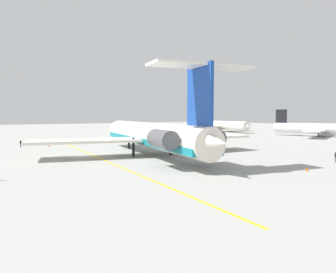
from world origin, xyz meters
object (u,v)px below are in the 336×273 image
at_px(airliner_mid_left, 322,129).
at_px(safety_cone_nose, 307,169).
at_px(main_jetliner, 152,135).
at_px(safety_cone_wingtip, 49,145).
at_px(ground_crew_near_nose, 21,143).
at_px(airliner_far_left, 222,125).
at_px(ground_crew_near_tail, 335,156).

xyz_separation_m(airliner_mid_left, safety_cone_nose, (35.42, -62.71, -2.43)).
distance_m(main_jetliner, safety_cone_wingtip, 30.33).
xyz_separation_m(ground_crew_near_nose, safety_cone_nose, (53.71, 26.61, -0.80)).
height_order(main_jetliner, airliner_far_left, main_jetliner).
distance_m(airliner_mid_left, safety_cone_wingtip, 85.14).
xyz_separation_m(airliner_far_left, ground_crew_near_nose, (21.87, -81.82, -1.77)).
relative_size(ground_crew_near_tail, safety_cone_nose, 2.99).
relative_size(airliner_far_left, airliner_mid_left, 1.09).
relative_size(airliner_far_left, safety_cone_nose, 58.58).
xyz_separation_m(main_jetliner, airliner_mid_left, (-11.17, 72.07, -1.09)).
bearing_deg(main_jetliner, airliner_mid_left, -71.85).
bearing_deg(safety_cone_wingtip, safety_cone_nose, 21.69).
bearing_deg(airliner_far_left, safety_cone_nose, -34.72).
height_order(safety_cone_nose, safety_cone_wingtip, same).
bearing_deg(ground_crew_near_nose, airliner_far_left, -94.29).
bearing_deg(safety_cone_nose, ground_crew_near_tail, 101.13).
height_order(main_jetliner, safety_cone_wingtip, main_jetliner).
bearing_deg(ground_crew_near_tail, main_jetliner, 5.99).
distance_m(main_jetliner, ground_crew_near_tail, 29.95).
bearing_deg(ground_crew_near_tail, ground_crew_near_nose, -0.22).
relative_size(main_jetliner, airliner_far_left, 1.48).
relative_size(main_jetliner, safety_cone_nose, 86.51).
relative_size(airliner_far_left, safety_cone_wingtip, 58.58).
distance_m(main_jetliner, ground_crew_near_nose, 34.24).
bearing_deg(safety_cone_wingtip, airliner_mid_left, 78.67).
height_order(main_jetliner, airliner_mid_left, main_jetliner).
distance_m(ground_crew_near_tail, safety_cone_nose, 10.82).
relative_size(airliner_mid_left, ground_crew_near_tail, 18.03).
relative_size(main_jetliner, airliner_mid_left, 1.60).
xyz_separation_m(ground_crew_near_tail, safety_cone_wingtip, (-50.06, -31.32, -0.77)).
relative_size(airliner_mid_left, safety_cone_wingtip, 53.98).
bearing_deg(ground_crew_near_tail, airliner_far_left, -67.26).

